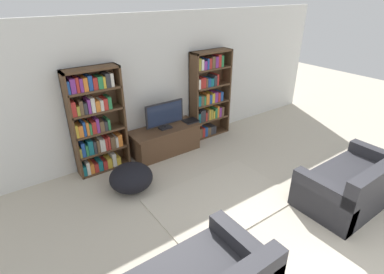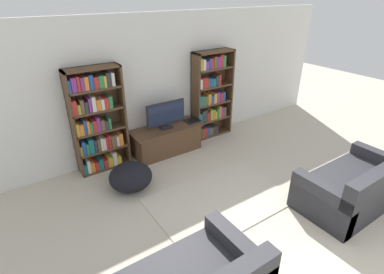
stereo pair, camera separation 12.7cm
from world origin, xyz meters
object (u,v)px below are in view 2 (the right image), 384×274
(television, at_px, (166,114))
(laptop, at_px, (192,121))
(bookshelf_right, at_px, (210,96))
(beanbag_ottoman, at_px, (131,177))
(tv_stand, at_px, (167,140))
(bookshelf_left, at_px, (97,122))
(couch_right_sofa, at_px, (354,188))

(television, distance_m, laptop, 0.65)
(laptop, bearing_deg, bookshelf_right, 18.28)
(laptop, bearing_deg, beanbag_ottoman, -157.48)
(bookshelf_right, distance_m, television, 1.19)
(bookshelf_right, relative_size, beanbag_ottoman, 2.65)
(tv_stand, bearing_deg, beanbag_ottoman, -146.19)
(bookshelf_left, distance_m, tv_stand, 1.42)
(beanbag_ottoman, bearing_deg, bookshelf_right, 21.45)
(television, height_order, couch_right_sofa, television)
(bookshelf_right, bearing_deg, couch_right_sofa, -83.64)
(bookshelf_right, xyz_separation_m, beanbag_ottoman, (-2.27, -0.89, -0.70))
(television, xyz_separation_m, couch_right_sofa, (1.52, -2.96, -0.53))
(bookshelf_left, distance_m, couch_right_sofa, 4.24)
(couch_right_sofa, xyz_separation_m, beanbag_ottoman, (-2.62, 2.25, -0.07))
(tv_stand, distance_m, beanbag_ottoman, 1.32)
(bookshelf_right, height_order, tv_stand, bookshelf_right)
(beanbag_ottoman, bearing_deg, couch_right_sofa, -40.66)
(bookshelf_left, relative_size, couch_right_sofa, 1.08)
(bookshelf_left, relative_size, tv_stand, 1.32)
(television, bearing_deg, bookshelf_left, 172.17)
(tv_stand, relative_size, couch_right_sofa, 0.82)
(bookshelf_left, xyz_separation_m, beanbag_ottoman, (0.17, -0.89, -0.69))
(tv_stand, bearing_deg, couch_right_sofa, -62.89)
(bookshelf_left, height_order, bookshelf_right, same)
(tv_stand, bearing_deg, laptop, -3.25)
(laptop, bearing_deg, couch_right_sofa, -72.40)
(bookshelf_left, relative_size, bookshelf_right, 1.00)
(bookshelf_left, bearing_deg, bookshelf_right, 0.04)
(bookshelf_right, bearing_deg, bookshelf_left, -179.96)
(tv_stand, xyz_separation_m, beanbag_ottoman, (-1.09, -0.73, -0.05))
(bookshelf_left, relative_size, television, 2.32)
(tv_stand, distance_m, television, 0.54)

